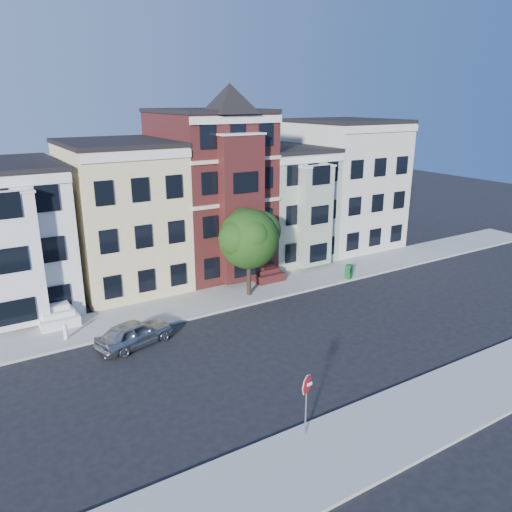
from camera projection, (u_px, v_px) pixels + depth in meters
ground at (326, 336)px, 28.57m from camera, size 120.00×120.00×0.00m
far_sidewalk at (253, 291)px, 35.04m from camera, size 60.00×4.00×0.15m
near_sidewalk at (442, 404)px, 22.06m from camera, size 60.00×4.00×0.15m
house_yellow at (121, 217)px, 35.32m from camera, size 7.00×9.00×10.00m
house_brown at (209, 193)px, 38.54m from camera, size 7.00×9.00×12.00m
house_green at (279, 204)px, 42.25m from camera, size 6.00×9.00×9.00m
house_cream at (342, 185)px, 45.46m from camera, size 8.00×9.00×11.00m
street_tree at (249, 243)px, 33.10m from camera, size 7.46×7.46×7.37m
parked_car at (135, 333)px, 27.23m from camera, size 4.63×2.78×1.47m
newspaper_box at (349, 272)px, 37.14m from camera, size 0.61×0.58×1.06m
fire_hydrant at (65, 333)px, 27.78m from camera, size 0.28×0.28×0.72m
stop_sign at (306, 401)px, 19.47m from camera, size 0.84×0.21×3.03m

